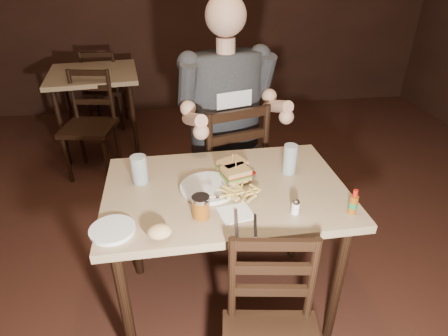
{
  "coord_description": "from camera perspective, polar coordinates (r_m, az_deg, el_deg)",
  "views": [
    {
      "loc": [
        -0.15,
        -1.12,
        1.73
      ],
      "look_at": [
        0.07,
        0.4,
        0.85
      ],
      "focal_mm": 30.0,
      "sensor_mm": 36.0,
      "label": 1
    }
  ],
  "objects": [
    {
      "name": "room_shell",
      "position": [
        1.18,
        -0.41,
        13.48
      ],
      "size": [
        7.0,
        7.0,
        7.0
      ],
      "color": "black",
      "rests_on": "ground"
    },
    {
      "name": "main_table",
      "position": [
        1.82,
        0.22,
        -5.35
      ],
      "size": [
        1.15,
        0.77,
        0.77
      ],
      "rotation": [
        0.0,
        0.0,
        0.01
      ],
      "color": "tan",
      "rests_on": "ground"
    },
    {
      "name": "bg_table",
      "position": [
        3.84,
        -19.2,
        12.38
      ],
      "size": [
        0.88,
        0.88,
        0.77
      ],
      "rotation": [
        0.0,
        0.0,
        0.11
      ],
      "color": "tan",
      "rests_on": "ground"
    },
    {
      "name": "chair_far",
      "position": [
        2.5,
        0.11,
        0.03
      ],
      "size": [
        0.56,
        0.59,
        0.98
      ],
      "primitive_type": null,
      "rotation": [
        0.0,
        0.0,
        3.41
      ],
      "color": "black",
      "rests_on": "ground"
    },
    {
      "name": "bg_chair_far",
      "position": [
        4.43,
        -17.6,
        11.49
      ],
      "size": [
        0.43,
        0.46,
        0.87
      ],
      "primitive_type": null,
      "rotation": [
        0.0,
        0.0,
        3.09
      ],
      "color": "black",
      "rests_on": "ground"
    },
    {
      "name": "bg_chair_near",
      "position": [
        3.41,
        -19.92,
        5.87
      ],
      "size": [
        0.48,
        0.52,
        0.89
      ],
      "primitive_type": null,
      "rotation": [
        0.0,
        0.0,
        -0.18
      ],
      "color": "black",
      "rests_on": "ground"
    },
    {
      "name": "diner",
      "position": [
        2.23,
        0.69,
        11.55
      ],
      "size": [
        0.71,
        0.62,
        1.05
      ],
      "primitive_type": null,
      "rotation": [
        0.0,
        0.0,
        0.26
      ],
      "color": "#313336",
      "rests_on": "chair_far"
    },
    {
      "name": "dinner_plate",
      "position": [
        1.76,
        -2.35,
        -3.11
      ],
      "size": [
        0.26,
        0.26,
        0.01
      ],
      "primitive_type": "cylinder",
      "rotation": [
        0.0,
        0.0,
        0.01
      ],
      "color": "white",
      "rests_on": "main_table"
    },
    {
      "name": "sandwich_left",
      "position": [
        1.79,
        1.81,
        -0.28
      ],
      "size": [
        0.15,
        0.13,
        0.1
      ],
      "primitive_type": null,
      "rotation": [
        0.0,
        0.0,
        0.29
      ],
      "color": "tan",
      "rests_on": "dinner_plate"
    },
    {
      "name": "sandwich_right",
      "position": [
        1.85,
        1.32,
        0.84
      ],
      "size": [
        0.16,
        0.15,
        0.1
      ],
      "primitive_type": null,
      "rotation": [
        0.0,
        0.0,
        0.46
      ],
      "color": "tan",
      "rests_on": "dinner_plate"
    },
    {
      "name": "fries_pile",
      "position": [
        1.69,
        2.59,
        -3.63
      ],
      "size": [
        0.24,
        0.17,
        0.04
      ],
      "primitive_type": null,
      "rotation": [
        0.0,
        0.0,
        0.01
      ],
      "color": "#EAC458",
      "rests_on": "dinner_plate"
    },
    {
      "name": "ketchup_dollop",
      "position": [
        1.86,
        4.28,
        -0.75
      ],
      "size": [
        0.04,
        0.04,
        0.01
      ],
      "primitive_type": "ellipsoid",
      "rotation": [
        0.0,
        0.0,
        0.01
      ],
      "color": "maroon",
      "rests_on": "dinner_plate"
    },
    {
      "name": "glass_left",
      "position": [
        1.82,
        -12.76,
        -0.26
      ],
      "size": [
        0.08,
        0.08,
        0.14
      ],
      "primitive_type": "cylinder",
      "rotation": [
        0.0,
        0.0,
        0.01
      ],
      "color": "silver",
      "rests_on": "main_table"
    },
    {
      "name": "glass_right",
      "position": [
        1.89,
        10.01,
        1.32
      ],
      "size": [
        0.07,
        0.07,
        0.15
      ],
      "primitive_type": "cylinder",
      "rotation": [
        0.0,
        0.0,
        0.01
      ],
      "color": "silver",
      "rests_on": "main_table"
    },
    {
      "name": "hot_sauce",
      "position": [
        1.67,
        19.16,
        -4.88
      ],
      "size": [
        0.04,
        0.04,
        0.12
      ],
      "primitive_type": null,
      "rotation": [
        0.0,
        0.0,
        0.01
      ],
      "color": "brown",
      "rests_on": "main_table"
    },
    {
      "name": "salt_shaker",
      "position": [
        1.62,
        10.84,
        -5.89
      ],
      "size": [
        0.03,
        0.03,
        0.06
      ],
      "primitive_type": null,
      "rotation": [
        0.0,
        0.0,
        0.01
      ],
      "color": "white",
      "rests_on": "main_table"
    },
    {
      "name": "syrup_dispenser",
      "position": [
        1.56,
        -3.53,
        -5.93
      ],
      "size": [
        0.08,
        0.08,
        0.1
      ],
      "primitive_type": null,
      "rotation": [
        0.0,
        0.0,
        0.01
      ],
      "color": "brown",
      "rests_on": "main_table"
    },
    {
      "name": "napkin",
      "position": [
        1.61,
        1.81,
        -6.89
      ],
      "size": [
        0.16,
        0.15,
        0.0
      ],
      "primitive_type": "cube",
      "rotation": [
        0.0,
        0.0,
        0.18
      ],
      "color": "white",
      "rests_on": "main_table"
    },
    {
      "name": "knife",
      "position": [
        1.54,
        1.88,
        -8.7
      ],
      "size": [
        0.05,
        0.23,
        0.01
      ],
      "primitive_type": "cube",
      "rotation": [
        0.0,
        0.0,
        -0.15
      ],
      "color": "silver",
      "rests_on": "napkin"
    },
    {
      "name": "fork",
      "position": [
        1.54,
        4.8,
        -8.76
      ],
      "size": [
        0.04,
        0.15,
        0.0
      ],
      "primitive_type": "cube",
      "rotation": [
        0.0,
        0.0,
        -0.2
      ],
      "color": "silver",
      "rests_on": "napkin"
    },
    {
      "name": "side_plate",
      "position": [
        1.57,
        -16.61,
        -9.13
      ],
      "size": [
        0.18,
        0.18,
        0.01
      ],
      "primitive_type": "cylinder",
      "rotation": [
        0.0,
        0.0,
        0.01
      ],
      "color": "white",
      "rests_on": "main_table"
    },
    {
      "name": "bread_roll",
      "position": [
        1.47,
        -9.82,
        -9.53
      ],
      "size": [
        0.1,
        0.08,
        0.06
      ],
      "primitive_type": "ellipsoid",
      "rotation": [
        0.0,
        0.0,
        0.01
      ],
      "color": "tan",
      "rests_on": "side_plate"
    }
  ]
}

